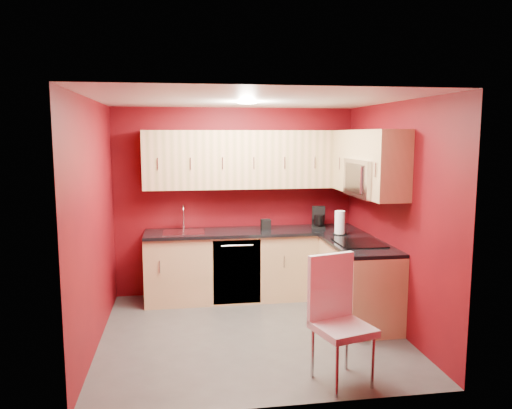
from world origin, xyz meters
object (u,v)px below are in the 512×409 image
object	(u,v)px
coffee_maker	(319,217)
paper_towel	(340,223)
microwave	(371,178)
napkin_holder	(266,224)
dining_chair	(343,322)
sink	(184,229)

from	to	relation	value
coffee_maker	paper_towel	world-z (taller)	paper_towel
paper_towel	microwave	bearing A→B (deg)	-72.96
napkin_holder	paper_towel	distance (m)	0.98
paper_towel	dining_chair	bearing A→B (deg)	-107.19
paper_towel	dining_chair	xyz separation A→B (m)	(-0.60, -1.95, -0.51)
microwave	dining_chair	xyz separation A→B (m)	(-0.77, -1.40, -1.11)
sink	coffee_maker	xyz separation A→B (m)	(1.78, 0.00, 0.11)
sink	napkin_holder	world-z (taller)	sink
dining_chair	napkin_holder	bearing A→B (deg)	80.15
sink	dining_chair	xyz separation A→B (m)	(1.32, -2.40, -0.39)
microwave	napkin_holder	xyz separation A→B (m)	(-1.03, 1.02, -0.68)
napkin_holder	dining_chair	size ratio (longest dim) A/B	0.12
dining_chair	coffee_maker	bearing A→B (deg)	63.34
sink	napkin_holder	bearing A→B (deg)	0.71
napkin_holder	coffee_maker	bearing A→B (deg)	-0.85
sink	coffee_maker	world-z (taller)	sink
sink	dining_chair	world-z (taller)	sink
napkin_holder	paper_towel	world-z (taller)	paper_towel
microwave	paper_towel	size ratio (longest dim) A/B	2.56
sink	napkin_holder	xyz separation A→B (m)	(1.07, 0.01, 0.03)
paper_towel	dining_chair	size ratio (longest dim) A/B	0.27
napkin_holder	dining_chair	distance (m)	2.47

